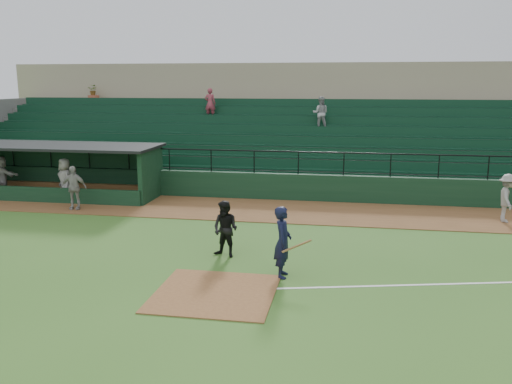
# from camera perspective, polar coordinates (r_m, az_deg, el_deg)

# --- Properties ---
(ground) EXTENTS (90.00, 90.00, 0.00)m
(ground) POSITION_cam_1_polar(r_m,az_deg,el_deg) (14.66, -3.43, -9.28)
(ground) COLOR #335E1E
(ground) RESTS_ON ground
(warning_track) EXTENTS (40.00, 4.00, 0.03)m
(warning_track) POSITION_cam_1_polar(r_m,az_deg,el_deg) (22.18, 1.34, -1.96)
(warning_track) COLOR brown
(warning_track) RESTS_ON ground
(home_plate_dirt) EXTENTS (3.00, 3.00, 0.03)m
(home_plate_dirt) POSITION_cam_1_polar(r_m,az_deg,el_deg) (13.75, -4.41, -10.68)
(home_plate_dirt) COLOR brown
(home_plate_dirt) RESTS_ON ground
(stadium_structure) EXTENTS (38.00, 13.08, 6.40)m
(stadium_structure) POSITION_cam_1_polar(r_m,az_deg,el_deg) (30.09, 3.80, 6.03)
(stadium_structure) COLOR #10321C
(stadium_structure) RESTS_ON ground
(dugout) EXTENTS (8.90, 3.20, 2.42)m
(dugout) POSITION_cam_1_polar(r_m,az_deg,el_deg) (26.58, -19.38, 2.55)
(dugout) COLOR #10321C
(dugout) RESTS_ON ground
(batter_at_plate) EXTENTS (1.05, 0.74, 1.97)m
(batter_at_plate) POSITION_cam_1_polar(r_m,az_deg,el_deg) (14.55, 2.88, -5.34)
(batter_at_plate) COLOR black
(batter_at_plate) RESTS_ON ground
(umpire) EXTENTS (1.02, 0.91, 1.73)m
(umpire) POSITION_cam_1_polar(r_m,az_deg,el_deg) (16.25, -3.27, -3.97)
(umpire) COLOR black
(umpire) RESTS_ON ground
(runner) EXTENTS (0.80, 1.25, 1.84)m
(runner) POSITION_cam_1_polar(r_m,az_deg,el_deg) (22.23, 25.20, -0.59)
(runner) COLOR gray
(runner) RESTS_ON warning_track
(dugout_player_a) EXTENTS (1.13, 0.62, 1.82)m
(dugout_player_a) POSITION_cam_1_polar(r_m,az_deg,el_deg) (23.39, -18.88, 0.44)
(dugout_player_a) COLOR #9E9A94
(dugout_player_a) RESTS_ON warning_track
(dugout_player_b) EXTENTS (1.09, 1.07, 1.89)m
(dugout_player_b) POSITION_cam_1_polar(r_m,az_deg,el_deg) (25.28, -19.67, 1.27)
(dugout_player_b) COLOR gray
(dugout_player_b) RESTS_ON warning_track
(dugout_player_c) EXTENTS (1.80, 1.04, 1.85)m
(dugout_player_c) POSITION_cam_1_polar(r_m,az_deg,el_deg) (27.57, -25.47, 1.58)
(dugout_player_c) COLOR #A7A29C
(dugout_player_c) RESTS_ON warning_track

